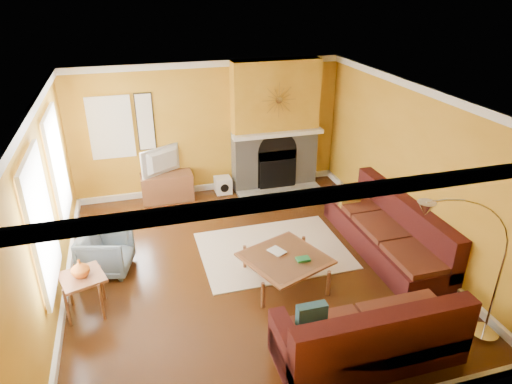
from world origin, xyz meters
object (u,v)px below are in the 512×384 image
object	(u,v)px
armchair	(106,252)
side_table	(85,294)
sectional_sofa	(343,254)
coffee_table	(285,269)
arc_lamp	(462,276)
media_console	(167,187)

from	to	relation	value
armchair	side_table	world-z (taller)	armchair
sectional_sofa	armchair	xyz separation A→B (m)	(-3.39, 1.21, -0.11)
coffee_table	arc_lamp	size ratio (longest dim) A/B	0.53
sectional_sofa	media_console	size ratio (longest dim) A/B	3.82
sectional_sofa	media_console	world-z (taller)	sectional_sofa
arc_lamp	coffee_table	bearing A→B (deg)	130.11
side_table	arc_lamp	size ratio (longest dim) A/B	0.28
armchair	arc_lamp	world-z (taller)	arc_lamp
armchair	coffee_table	bearing A→B (deg)	-96.39
coffee_table	side_table	size ratio (longest dim) A/B	1.84
coffee_table	sectional_sofa	bearing A→B (deg)	-12.69
media_console	armchair	distance (m)	2.55
coffee_table	arc_lamp	world-z (taller)	arc_lamp
armchair	arc_lamp	size ratio (longest dim) A/B	0.36
side_table	sectional_sofa	bearing A→B (deg)	-4.20
sectional_sofa	arc_lamp	world-z (taller)	arc_lamp
sectional_sofa	coffee_table	distance (m)	0.89
coffee_table	side_table	xyz separation A→B (m)	(-2.82, 0.08, 0.08)
media_console	side_table	xyz separation A→B (m)	(-1.44, -3.20, 0.01)
armchair	arc_lamp	xyz separation A→B (m)	(4.07, -2.82, 0.70)
arc_lamp	sectional_sofa	bearing A→B (deg)	112.88
coffee_table	armchair	world-z (taller)	armchair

